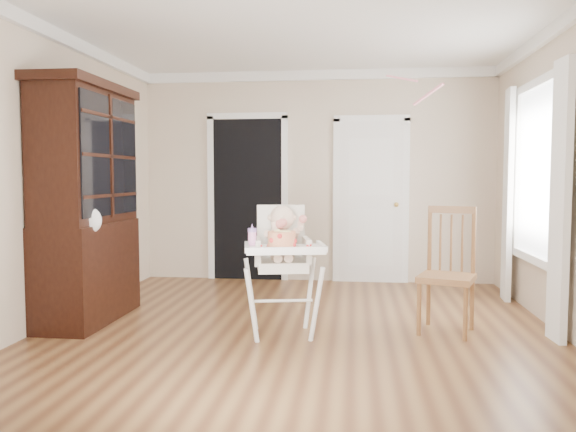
# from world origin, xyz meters

# --- Properties ---
(floor) EXTENTS (5.00, 5.00, 0.00)m
(floor) POSITION_xyz_m (0.00, 0.00, 0.00)
(floor) COLOR #55331D
(floor) RESTS_ON ground
(ceiling) EXTENTS (5.00, 5.00, 0.00)m
(ceiling) POSITION_xyz_m (0.00, 0.00, 2.70)
(ceiling) COLOR white
(ceiling) RESTS_ON wall_back
(wall_back) EXTENTS (4.50, 0.00, 4.50)m
(wall_back) POSITION_xyz_m (0.00, 2.50, 1.35)
(wall_back) COLOR beige
(wall_back) RESTS_ON floor
(wall_left) EXTENTS (0.00, 5.00, 5.00)m
(wall_left) POSITION_xyz_m (-2.25, 0.00, 1.35)
(wall_left) COLOR beige
(wall_left) RESTS_ON floor
(wall_right) EXTENTS (0.00, 5.00, 5.00)m
(wall_right) POSITION_xyz_m (2.25, 0.00, 1.35)
(wall_right) COLOR beige
(wall_right) RESTS_ON floor
(crown_molding) EXTENTS (4.50, 5.00, 0.12)m
(crown_molding) POSITION_xyz_m (0.00, 0.00, 2.64)
(crown_molding) COLOR white
(crown_molding) RESTS_ON ceiling
(doorway) EXTENTS (1.06, 0.05, 2.22)m
(doorway) POSITION_xyz_m (-0.90, 2.48, 1.11)
(doorway) COLOR black
(doorway) RESTS_ON wall_back
(closet_door) EXTENTS (0.96, 0.09, 2.13)m
(closet_door) POSITION_xyz_m (0.70, 2.48, 1.02)
(closet_door) COLOR white
(closet_door) RESTS_ON wall_back
(window_right) EXTENTS (0.13, 1.84, 2.30)m
(window_right) POSITION_xyz_m (2.18, 0.80, 1.29)
(window_right) COLOR white
(window_right) RESTS_ON wall_right
(high_chair) EXTENTS (0.78, 0.91, 1.13)m
(high_chair) POSITION_xyz_m (-0.11, -0.08, 0.70)
(high_chair) COLOR white
(high_chair) RESTS_ON floor
(baby) EXTENTS (0.35, 0.26, 0.49)m
(baby) POSITION_xyz_m (-0.12, -0.05, 0.86)
(baby) COLOR beige
(baby) RESTS_ON high_chair
(cake) EXTENTS (0.29, 0.29, 0.14)m
(cake) POSITION_xyz_m (-0.08, -0.35, 0.85)
(cake) COLOR silver
(cake) RESTS_ON high_chair
(sippy_cup) EXTENTS (0.07, 0.07, 0.18)m
(sippy_cup) POSITION_xyz_m (-0.35, -0.21, 0.86)
(sippy_cup) COLOR #FF9BDC
(sippy_cup) RESTS_ON high_chair
(china_cabinet) EXTENTS (0.58, 1.31, 2.22)m
(china_cabinet) POSITION_xyz_m (-1.99, 0.21, 1.11)
(china_cabinet) COLOR black
(china_cabinet) RESTS_ON floor
(dining_chair) EXTENTS (0.57, 0.57, 1.09)m
(dining_chair) POSITION_xyz_m (1.30, 0.20, 0.51)
(dining_chair) COLOR brown
(dining_chair) RESTS_ON floor
(streamer) EXTENTS (0.30, 0.42, 0.15)m
(streamer) POSITION_xyz_m (0.97, 1.28, 2.38)
(streamer) COLOR pink
(streamer) RESTS_ON ceiling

